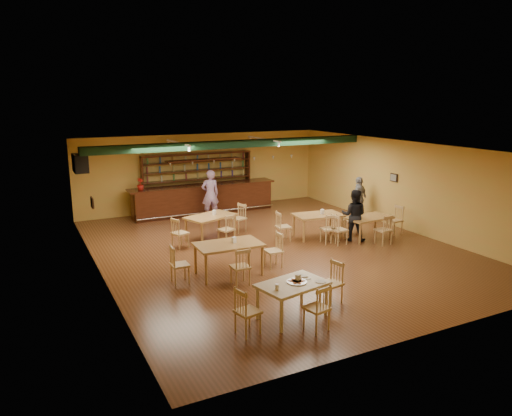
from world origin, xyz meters
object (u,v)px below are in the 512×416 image
dining_table_c (229,259)px  dining_table_d (368,228)px  dining_table_a (211,227)px  patron_right_a (354,215)px  bar_counter (204,199)px  patron_bar (210,194)px  dining_table_b (318,226)px  near_table (292,300)px

dining_table_c → dining_table_d: bearing=11.9°
dining_table_a → patron_right_a: bearing=-48.0°
bar_counter → dining_table_c: (-1.79, -6.52, -0.15)m
dining_table_c → patron_bar: patron_bar is taller
bar_counter → dining_table_b: bearing=-65.7°
patron_right_a → near_table: bearing=82.9°
dining_table_a → near_table: 5.97m
bar_counter → dining_table_b: bar_counter is taller
dining_table_d → near_table: 6.30m
dining_table_a → bar_counter: bearing=52.9°
dining_table_a → dining_table_d: (4.49, -2.18, -0.03)m
bar_counter → patron_bar: 0.89m
near_table → patron_right_a: bearing=28.8°
bar_counter → patron_right_a: 6.24m
dining_table_d → patron_bar: (-3.50, 4.76, 0.55)m
patron_bar → near_table: bearing=84.2°
near_table → dining_table_a: bearing=73.2°
near_table → bar_counter: bearing=68.8°
dining_table_b → near_table: 5.94m
dining_table_a → dining_table_b: dining_table_a is taller
near_table → patron_bar: (1.55, 8.52, 0.53)m
dining_table_a → patron_right_a: 4.52m
dining_table_a → dining_table_b: (3.17, -1.31, -0.01)m
dining_table_c → patron_bar: (1.74, 5.70, 0.49)m
bar_counter → dining_table_b: (2.12, -4.71, -0.19)m
dining_table_b → patron_right_a: 1.21m
dining_table_b → patron_right_a: bearing=-38.6°
dining_table_a → near_table: dining_table_a is taller
bar_counter → dining_table_d: bearing=-58.3°
dining_table_b → dining_table_d: dining_table_b is taller
dining_table_b → patron_bar: (-2.17, 3.89, 0.53)m
dining_table_c → dining_table_a: bearing=78.3°
patron_right_a → dining_table_b: bearing=-2.4°
dining_table_b → near_table: dining_table_b is taller
bar_counter → near_table: bearing=-99.7°
bar_counter → dining_table_a: size_ratio=3.72×
dining_table_a → dining_table_c: 3.21m
patron_bar → patron_right_a: 5.55m
dining_table_a → patron_bar: patron_bar is taller
dining_table_a → dining_table_d: size_ratio=1.08×
dining_table_a → dining_table_c: bearing=-123.4°
dining_table_d → patron_right_a: 0.70m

